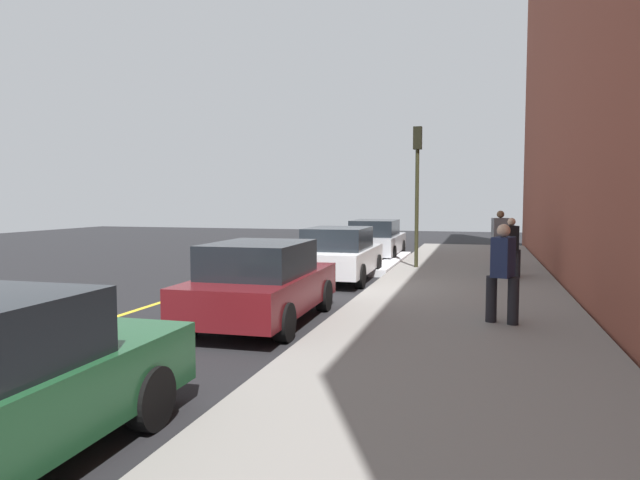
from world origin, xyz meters
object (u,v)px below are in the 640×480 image
Objects in this scene: traffic_light_pole at (417,173)px; parked_car_white at (339,254)px; pedestrian_grey_coat at (500,237)px; pedestrian_black_coat at (511,246)px; rolling_suitcase at (508,265)px; pedestrian_navy_coat at (503,271)px; parked_car_maroon at (262,282)px; parked_car_silver at (376,239)px.

parked_car_white is at bearing 144.26° from traffic_light_pole.
pedestrian_grey_coat is 2.43m from pedestrian_black_coat.
rolling_suitcase is (1.26, -4.58, -0.32)m from parked_car_white.
pedestrian_grey_coat is 8.54m from pedestrian_navy_coat.
parked_car_maroon is 1.01× the size of parked_car_white.
parked_car_white is 4.00m from traffic_light_pole.
traffic_light_pole is (7.88, 2.33, 2.06)m from pedestrian_navy_coat.
traffic_light_pole is at bearing 63.43° from rolling_suitcase.
pedestrian_black_coat is at bearing -35.42° from parked_car_maroon.
parked_car_silver is 1.05× the size of traffic_light_pole.
pedestrian_grey_coat is 0.41× the size of traffic_light_pole.
parked_car_white is 0.96× the size of traffic_light_pole.
rolling_suitcase is at bearing -3.28° from pedestrian_navy_coat.
pedestrian_grey_coat reaches higher than pedestrian_black_coat.
parked_car_white is 0.91× the size of parked_car_silver.
pedestrian_grey_coat is 1.04× the size of pedestrian_navy_coat.
parked_car_silver is 5.34m from pedestrian_grey_coat.
pedestrian_black_coat is (6.59, -4.69, 0.27)m from parked_car_maroon.
parked_car_maroon is 4.59× the size of rolling_suitcase.
pedestrian_black_coat is at bearing -138.29° from parked_car_silver.
parked_car_silver is (11.88, 0.02, 0.00)m from parked_car_maroon.
parked_car_maroon is at bearing 96.32° from pedestrian_navy_coat.
pedestrian_black_coat reaches higher than parked_car_silver.
parked_car_white is 4.72m from pedestrian_black_coat.
pedestrian_black_coat is at bearing -171.91° from rolling_suitcase.
pedestrian_navy_coat reaches higher than parked_car_maroon.
traffic_light_pole is at bearing 16.47° from pedestrian_navy_coat.
parked_car_white is at bearing 38.59° from pedestrian_navy_coat.
traffic_light_pole is at bearing 104.50° from pedestrian_grey_coat.
traffic_light_pole is at bearing 57.50° from pedestrian_black_coat.
pedestrian_navy_coat is 0.39× the size of traffic_light_pole.
pedestrian_grey_coat is 2.13m from rolling_suitcase.
pedestrian_black_coat reaches higher than parked_car_maroon.
pedestrian_navy_coat is at bearing 175.97° from pedestrian_black_coat.
parked_car_white is at bearing -179.37° from parked_car_silver.
rolling_suitcase is at bearing -33.48° from parked_car_maroon.
parked_car_silver is at bearing 57.51° from pedestrian_grey_coat.
parked_car_maroon is 5.75m from parked_car_white.
parked_car_silver is at bearing 28.91° from traffic_light_pole.
parked_car_silver is at bearing 20.55° from pedestrian_navy_coat.
parked_car_silver is 12.18m from pedestrian_navy_coat.
pedestrian_black_coat is 1.76× the size of rolling_suitcase.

